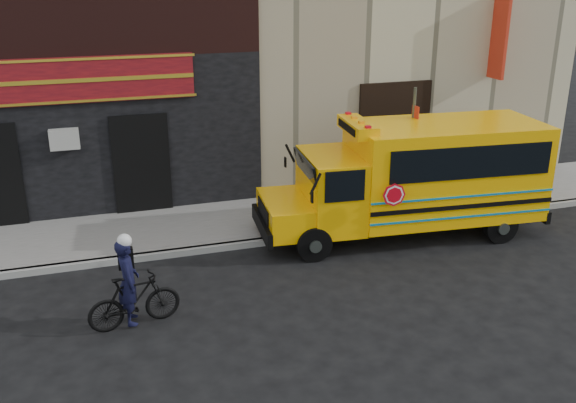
{
  "coord_description": "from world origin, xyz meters",
  "views": [
    {
      "loc": [
        -4.35,
        -10.87,
        6.27
      ],
      "look_at": [
        -0.34,
        1.85,
        1.32
      ],
      "focal_mm": 40.0,
      "sensor_mm": 36.0,
      "label": 1
    }
  ],
  "objects_px": {
    "school_bus": "(418,175)",
    "bicycle": "(134,301)",
    "cyclist": "(129,284)",
    "sign_pole": "(411,151)"
  },
  "relations": [
    {
      "from": "cyclist",
      "to": "school_bus",
      "type": "bearing_deg",
      "value": -72.47
    },
    {
      "from": "school_bus",
      "to": "bicycle",
      "type": "xyz_separation_m",
      "value": [
        -6.96,
        -2.35,
        -1.0
      ]
    },
    {
      "from": "school_bus",
      "to": "sign_pole",
      "type": "height_order",
      "value": "sign_pole"
    },
    {
      "from": "bicycle",
      "to": "school_bus",
      "type": "bearing_deg",
      "value": -80.22
    },
    {
      "from": "school_bus",
      "to": "cyclist",
      "type": "bearing_deg",
      "value": -162.15
    },
    {
      "from": "school_bus",
      "to": "cyclist",
      "type": "height_order",
      "value": "school_bus"
    },
    {
      "from": "cyclist",
      "to": "bicycle",
      "type": "bearing_deg",
      "value": -140.94
    },
    {
      "from": "school_bus",
      "to": "bicycle",
      "type": "height_order",
      "value": "school_bus"
    },
    {
      "from": "sign_pole",
      "to": "bicycle",
      "type": "relative_size",
      "value": 2.05
    },
    {
      "from": "bicycle",
      "to": "cyclist",
      "type": "relative_size",
      "value": 1.03
    }
  ]
}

